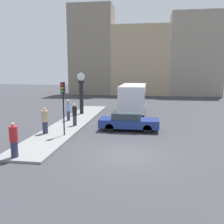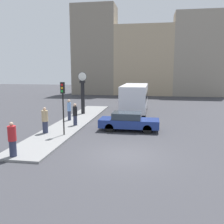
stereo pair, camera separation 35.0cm
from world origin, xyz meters
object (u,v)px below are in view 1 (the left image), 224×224
(sedan_car, at_px, (129,121))
(pedestrian_black_jacket, at_px, (75,114))
(traffic_light_near, at_px, (63,97))
(pedestrian_blue_stripe, at_px, (68,110))
(street_clock, at_px, (81,94))
(pedestrian_red_top, at_px, (14,140))
(pedestrian_tan_coat, at_px, (45,121))
(bus_distant, at_px, (133,97))

(sedan_car, xyz_separation_m, pedestrian_black_jacket, (-4.33, 0.50, 0.32))
(traffic_light_near, bearing_deg, pedestrian_black_jacket, 92.93)
(pedestrian_blue_stripe, bearing_deg, street_clock, 85.79)
(street_clock, bearing_deg, sedan_car, -48.07)
(street_clock, bearing_deg, traffic_light_near, -82.89)
(traffic_light_near, xyz_separation_m, pedestrian_blue_stripe, (-1.29, 4.83, -1.63))
(sedan_car, relative_size, street_clock, 1.06)
(sedan_car, relative_size, pedestrian_blue_stripe, 2.42)
(pedestrian_blue_stripe, distance_m, pedestrian_red_top, 9.37)
(traffic_light_near, relative_size, pedestrian_black_jacket, 2.04)
(sedan_car, height_order, pedestrian_tan_coat, pedestrian_tan_coat)
(sedan_car, xyz_separation_m, bus_distant, (-0.16, 7.92, 0.98))
(pedestrian_tan_coat, bearing_deg, sedan_car, 21.40)
(sedan_car, bearing_deg, bus_distant, 91.13)
(bus_distant, bearing_deg, pedestrian_black_jacket, -119.37)
(pedestrian_blue_stripe, bearing_deg, pedestrian_black_jacket, -58.68)
(pedestrian_blue_stripe, bearing_deg, traffic_light_near, -75.10)
(pedestrian_tan_coat, bearing_deg, bus_distant, 61.55)
(pedestrian_black_jacket, relative_size, pedestrian_red_top, 0.98)
(pedestrian_tan_coat, bearing_deg, pedestrian_red_top, -85.14)
(pedestrian_black_jacket, bearing_deg, street_clock, 99.43)
(pedestrian_tan_coat, relative_size, pedestrian_red_top, 1.01)
(pedestrian_black_jacket, relative_size, pedestrian_tan_coat, 0.97)
(bus_distant, height_order, pedestrian_black_jacket, bus_distant)
(street_clock, relative_size, pedestrian_blue_stripe, 2.28)
(street_clock, bearing_deg, pedestrian_black_jacket, -80.57)
(traffic_light_near, distance_m, pedestrian_red_top, 4.95)
(pedestrian_red_top, bearing_deg, pedestrian_black_jacket, 83.11)
(traffic_light_near, distance_m, pedestrian_black_jacket, 3.42)
(traffic_light_near, distance_m, street_clock, 8.36)
(traffic_light_near, bearing_deg, sedan_car, 30.59)
(pedestrian_black_jacket, bearing_deg, pedestrian_red_top, -96.89)
(pedestrian_black_jacket, relative_size, pedestrian_blue_stripe, 0.96)
(sedan_car, xyz_separation_m, street_clock, (-5.21, 5.80, 1.41))
(pedestrian_tan_coat, height_order, pedestrian_red_top, pedestrian_tan_coat)
(pedestrian_blue_stripe, xyz_separation_m, pedestrian_red_top, (0.23, -9.37, -0.05))
(bus_distant, xyz_separation_m, pedestrian_red_top, (-5.08, -14.93, -0.66))
(pedestrian_black_jacket, xyz_separation_m, pedestrian_tan_coat, (-1.31, -2.71, 0.01))
(sedan_car, bearing_deg, pedestrian_red_top, -126.77)
(street_clock, relative_size, pedestrian_black_jacket, 2.38)
(bus_distant, relative_size, pedestrian_black_jacket, 4.04)
(pedestrian_blue_stripe, bearing_deg, pedestrian_red_top, -88.61)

